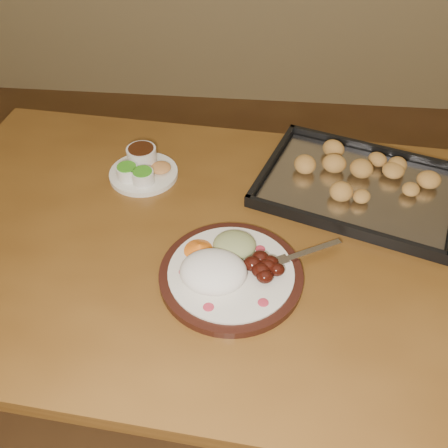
# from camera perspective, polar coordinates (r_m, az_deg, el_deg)

# --- Properties ---
(ground) EXTENTS (4.00, 4.00, 0.00)m
(ground) POSITION_cam_1_polar(r_m,az_deg,el_deg) (1.73, 9.11, -21.19)
(ground) COLOR brown
(ground) RESTS_ON ground
(dining_table) EXTENTS (1.57, 1.01, 0.75)m
(dining_table) POSITION_cam_1_polar(r_m,az_deg,el_deg) (1.20, 0.68, -5.02)
(dining_table) COLOR brown
(dining_table) RESTS_ON ground
(dinner_plate) EXTENTS (0.38, 0.30, 0.07)m
(dinner_plate) POSITION_cam_1_polar(r_m,az_deg,el_deg) (1.04, 0.49, -5.26)
(dinner_plate) COLOR black
(dinner_plate) RESTS_ON dining_table
(condiment_saucer) EXTENTS (0.18, 0.18, 0.06)m
(condiment_saucer) POSITION_cam_1_polar(r_m,az_deg,el_deg) (1.31, -9.34, 6.33)
(condiment_saucer) COLOR white
(condiment_saucer) RESTS_ON dining_table
(baking_tray) EXTENTS (0.56, 0.48, 0.05)m
(baking_tray) POSITION_cam_1_polar(r_m,az_deg,el_deg) (1.29, 15.07, 4.29)
(baking_tray) COLOR black
(baking_tray) RESTS_ON dining_table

